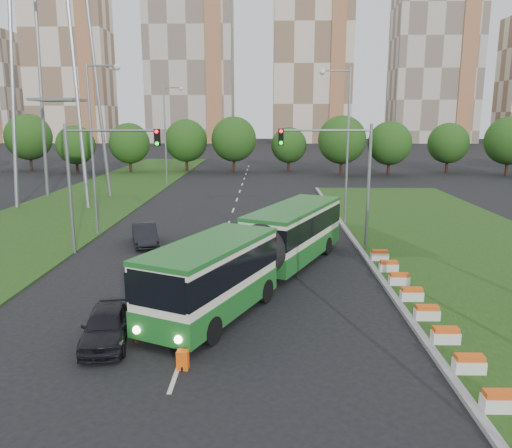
{
  "coord_description": "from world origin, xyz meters",
  "views": [
    {
      "loc": [
        -0.04,
        -21.0,
        8.39
      ],
      "look_at": [
        -0.55,
        5.94,
        2.6
      ],
      "focal_mm": 35.0,
      "sensor_mm": 36.0,
      "label": 1
    }
  ],
  "objects_px": {
    "articulated_bus": "(256,249)",
    "car_left_near": "(107,325)",
    "car_left_far": "(145,234)",
    "pedestrian": "(136,319)",
    "traffic_mast_median": "(343,167)",
    "traffic_mast_left": "(95,168)",
    "shopping_trolley": "(183,360)"
  },
  "relations": [
    {
      "from": "pedestrian",
      "to": "shopping_trolley",
      "type": "bearing_deg",
      "value": -122.46
    },
    {
      "from": "traffic_mast_median",
      "to": "pedestrian",
      "type": "distance_m",
      "value": 17.07
    },
    {
      "from": "shopping_trolley",
      "to": "car_left_far",
      "type": "bearing_deg",
      "value": 110.07
    },
    {
      "from": "traffic_mast_left",
      "to": "car_left_far",
      "type": "xyz_separation_m",
      "value": [
        2.29,
        2.28,
        -4.63
      ]
    },
    {
      "from": "traffic_mast_median",
      "to": "shopping_trolley",
      "type": "xyz_separation_m",
      "value": [
        -7.6,
        -15.51,
        -5.02
      ]
    },
    {
      "from": "traffic_mast_median",
      "to": "pedestrian",
      "type": "height_order",
      "value": "traffic_mast_median"
    },
    {
      "from": "traffic_mast_median",
      "to": "car_left_far",
      "type": "relative_size",
      "value": 1.84
    },
    {
      "from": "car_left_near",
      "to": "shopping_trolley",
      "type": "relative_size",
      "value": 6.15
    },
    {
      "from": "articulated_bus",
      "to": "shopping_trolley",
      "type": "bearing_deg",
      "value": -79.63
    },
    {
      "from": "traffic_mast_median",
      "to": "articulated_bus",
      "type": "relative_size",
      "value": 0.45
    },
    {
      "from": "traffic_mast_left",
      "to": "car_left_far",
      "type": "distance_m",
      "value": 5.65
    },
    {
      "from": "car_left_near",
      "to": "pedestrian",
      "type": "relative_size",
      "value": 2.35
    },
    {
      "from": "traffic_mast_left",
      "to": "pedestrian",
      "type": "height_order",
      "value": "traffic_mast_left"
    },
    {
      "from": "pedestrian",
      "to": "articulated_bus",
      "type": "bearing_deg",
      "value": -19.1
    },
    {
      "from": "traffic_mast_left",
      "to": "articulated_bus",
      "type": "height_order",
      "value": "traffic_mast_left"
    },
    {
      "from": "pedestrian",
      "to": "car_left_far",
      "type": "bearing_deg",
      "value": 25.89
    },
    {
      "from": "car_left_near",
      "to": "shopping_trolley",
      "type": "height_order",
      "value": "car_left_near"
    },
    {
      "from": "car_left_near",
      "to": "car_left_far",
      "type": "distance_m",
      "value": 14.95
    },
    {
      "from": "traffic_mast_median",
      "to": "pedestrian",
      "type": "xyz_separation_m",
      "value": [
        -9.71,
        -13.31,
        -4.48
      ]
    },
    {
      "from": "traffic_mast_median",
      "to": "shopping_trolley",
      "type": "height_order",
      "value": "traffic_mast_median"
    },
    {
      "from": "articulated_bus",
      "to": "shopping_trolley",
      "type": "height_order",
      "value": "articulated_bus"
    },
    {
      "from": "traffic_mast_left",
      "to": "pedestrian",
      "type": "distance_m",
      "value": 14.19
    },
    {
      "from": "pedestrian",
      "to": "traffic_mast_left",
      "type": "bearing_deg",
      "value": 37.54
    },
    {
      "from": "traffic_mast_median",
      "to": "pedestrian",
      "type": "relative_size",
      "value": 4.59
    },
    {
      "from": "traffic_mast_left",
      "to": "car_left_near",
      "type": "xyz_separation_m",
      "value": [
        4.36,
        -12.53,
        -4.65
      ]
    },
    {
      "from": "traffic_mast_median",
      "to": "articulated_bus",
      "type": "bearing_deg",
      "value": -129.37
    },
    {
      "from": "car_left_near",
      "to": "car_left_far",
      "type": "height_order",
      "value": "car_left_far"
    },
    {
      "from": "traffic_mast_left",
      "to": "pedestrian",
      "type": "bearing_deg",
      "value": -66.12
    },
    {
      "from": "articulated_bus",
      "to": "car_left_near",
      "type": "height_order",
      "value": "articulated_bus"
    },
    {
      "from": "car_left_far",
      "to": "pedestrian",
      "type": "height_order",
      "value": "pedestrian"
    },
    {
      "from": "car_left_near",
      "to": "pedestrian",
      "type": "distance_m",
      "value": 1.13
    },
    {
      "from": "car_left_near",
      "to": "traffic_mast_median",
      "type": "bearing_deg",
      "value": 42.47
    }
  ]
}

